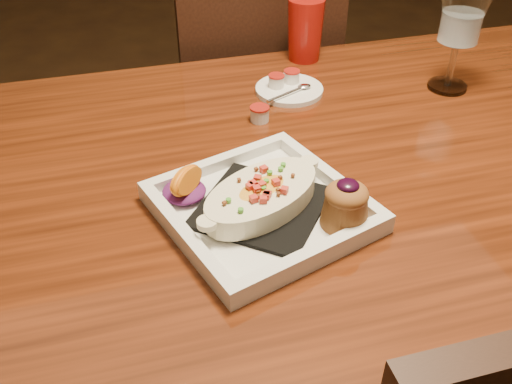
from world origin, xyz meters
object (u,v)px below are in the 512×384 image
object	(u,v)px
goblet	(461,23)
chair_far	(251,110)
saucer	(288,88)
plate	(270,203)
red_tumbler	(305,30)
table	(344,205)

from	to	relation	value
goblet	chair_far	bearing A→B (deg)	123.35
chair_far	saucer	size ratio (longest dim) A/B	6.91
plate	goblet	distance (m)	0.56
plate	goblet	size ratio (longest dim) A/B	1.72
chair_far	goblet	xyz separation A→B (m)	(0.29, -0.44, 0.38)
chair_far	saucer	distance (m)	0.45
plate	saucer	xyz separation A→B (m)	(0.15, 0.36, -0.02)
goblet	plate	bearing A→B (deg)	-147.46
goblet	red_tumbler	size ratio (longest dim) A/B	1.46
table	goblet	xyz separation A→B (m)	(0.29, 0.19, 0.23)
table	chair_far	size ratio (longest dim) A/B	1.61
table	saucer	distance (m)	0.28
goblet	red_tumbler	world-z (taller)	goblet
red_tumbler	table	bearing A→B (deg)	-98.59
goblet	saucer	size ratio (longest dim) A/B	1.44
table	saucer	bearing A→B (deg)	95.14
chair_far	red_tumbler	world-z (taller)	chair_far
saucer	table	bearing A→B (deg)	-84.86
table	plate	world-z (taller)	plate
chair_far	plate	xyz separation A→B (m)	(-0.17, -0.74, 0.27)
plate	red_tumbler	distance (m)	0.56
table	goblet	bearing A→B (deg)	32.71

